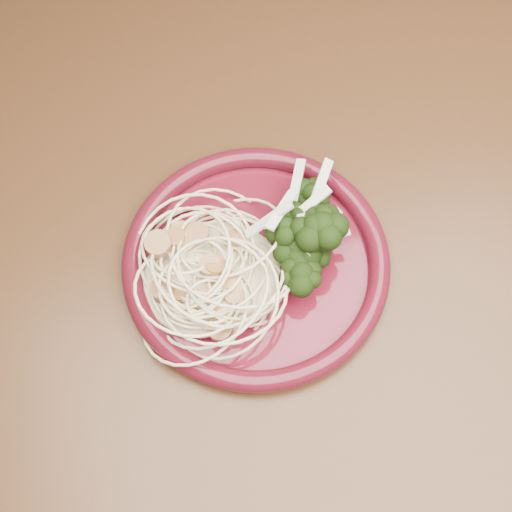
% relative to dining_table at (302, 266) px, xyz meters
% --- Properties ---
extents(dining_table, '(1.20, 0.80, 0.75)m').
position_rel_dining_table_xyz_m(dining_table, '(0.00, 0.00, 0.00)').
color(dining_table, '#472814').
rests_on(dining_table, ground).
extents(dinner_plate, '(0.25, 0.25, 0.02)m').
position_rel_dining_table_xyz_m(dinner_plate, '(-0.06, -0.03, 0.11)').
color(dinner_plate, '#510D19').
rests_on(dinner_plate, dining_table).
extents(spaghetti_pile, '(0.13, 0.12, 0.03)m').
position_rel_dining_table_xyz_m(spaghetti_pile, '(-0.10, -0.03, 0.12)').
color(spaghetti_pile, beige).
rests_on(spaghetti_pile, dinner_plate).
extents(scallop_cluster, '(0.11, 0.11, 0.03)m').
position_rel_dining_table_xyz_m(scallop_cluster, '(-0.10, -0.03, 0.15)').
color(scallop_cluster, '#A47242').
rests_on(scallop_cluster, spaghetti_pile).
extents(broccoli_pile, '(0.09, 0.13, 0.04)m').
position_rel_dining_table_xyz_m(broccoli_pile, '(-0.01, -0.03, 0.13)').
color(broccoli_pile, black).
rests_on(broccoli_pile, dinner_plate).
extents(onion_garnish, '(0.06, 0.09, 0.04)m').
position_rel_dining_table_xyz_m(onion_garnish, '(-0.01, -0.03, 0.15)').
color(onion_garnish, beige).
rests_on(onion_garnish, broccoli_pile).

